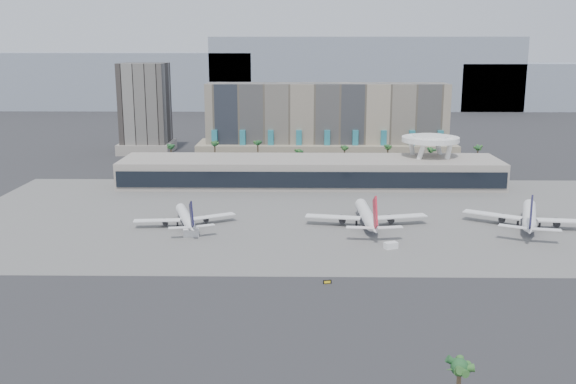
{
  "coord_description": "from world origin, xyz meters",
  "views": [
    {
      "loc": [
        -5.78,
        -175.54,
        61.62
      ],
      "look_at": [
        -8.98,
        40.0,
        12.4
      ],
      "focal_mm": 40.0,
      "sensor_mm": 36.0,
      "label": 1
    }
  ],
  "objects_px": {
    "airliner_left": "(186,217)",
    "service_vehicle_b": "(391,245)",
    "airliner_right": "(529,216)",
    "service_vehicle_a": "(191,233)",
    "airliner_centre": "(367,215)",
    "taxiway_sign": "(327,282)"
  },
  "relations": [
    {
      "from": "airliner_right",
      "to": "service_vehicle_a",
      "type": "distance_m",
      "value": 116.28
    },
    {
      "from": "service_vehicle_a",
      "to": "service_vehicle_b",
      "type": "distance_m",
      "value": 65.39
    },
    {
      "from": "airliner_right",
      "to": "taxiway_sign",
      "type": "relative_size",
      "value": 19.54
    },
    {
      "from": "airliner_left",
      "to": "taxiway_sign",
      "type": "bearing_deg",
      "value": -66.91
    },
    {
      "from": "airliner_centre",
      "to": "airliner_right",
      "type": "height_order",
      "value": "airliner_right"
    },
    {
      "from": "airliner_left",
      "to": "service_vehicle_b",
      "type": "xyz_separation_m",
      "value": [
        68.19,
        -24.52,
        -2.19
      ]
    },
    {
      "from": "airliner_left",
      "to": "service_vehicle_b",
      "type": "bearing_deg",
      "value": -37.2
    },
    {
      "from": "airliner_right",
      "to": "service_vehicle_a",
      "type": "bearing_deg",
      "value": -154.51
    },
    {
      "from": "airliner_left",
      "to": "airliner_right",
      "type": "height_order",
      "value": "airliner_right"
    },
    {
      "from": "airliner_centre",
      "to": "service_vehicle_b",
      "type": "bearing_deg",
      "value": -80.99
    },
    {
      "from": "airliner_right",
      "to": "airliner_centre",
      "type": "bearing_deg",
      "value": -161.71
    },
    {
      "from": "airliner_left",
      "to": "airliner_right",
      "type": "xyz_separation_m",
      "value": [
        119.45,
        -0.03,
        0.82
      ]
    },
    {
      "from": "airliner_centre",
      "to": "service_vehicle_b",
      "type": "relative_size",
      "value": 11.07
    },
    {
      "from": "service_vehicle_a",
      "to": "taxiway_sign",
      "type": "xyz_separation_m",
      "value": [
        43.16,
        -42.43,
        -0.73
      ]
    },
    {
      "from": "service_vehicle_a",
      "to": "service_vehicle_b",
      "type": "relative_size",
      "value": 1.27
    },
    {
      "from": "airliner_right",
      "to": "service_vehicle_b",
      "type": "xyz_separation_m",
      "value": [
        -51.26,
        -24.48,
        -3.01
      ]
    },
    {
      "from": "service_vehicle_a",
      "to": "service_vehicle_b",
      "type": "bearing_deg",
      "value": -19.89
    },
    {
      "from": "airliner_left",
      "to": "service_vehicle_b",
      "type": "distance_m",
      "value": 72.5
    },
    {
      "from": "airliner_centre",
      "to": "service_vehicle_b",
      "type": "height_order",
      "value": "airliner_centre"
    },
    {
      "from": "airliner_centre",
      "to": "service_vehicle_b",
      "type": "xyz_separation_m",
      "value": [
        4.9,
        -25.44,
        -2.84
      ]
    },
    {
      "from": "service_vehicle_b",
      "to": "airliner_right",
      "type": "bearing_deg",
      "value": 2.6
    },
    {
      "from": "airliner_right",
      "to": "taxiway_sign",
      "type": "height_order",
      "value": "airliner_right"
    }
  ]
}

